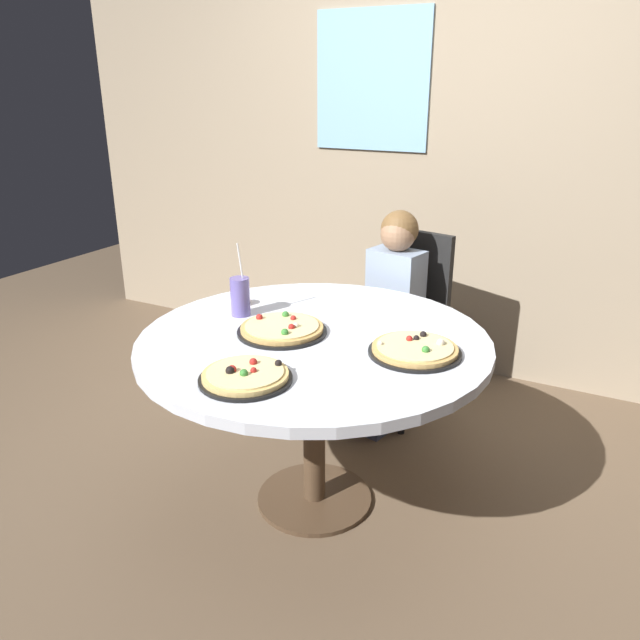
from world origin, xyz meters
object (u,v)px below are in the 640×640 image
Objects in this scene: pizza_cheese at (282,329)px; soda_cup at (240,296)px; dining_table at (314,357)px; pizza_pepperoni at (245,376)px; chair_wooden at (405,313)px; sauce_bowl at (242,300)px; pizza_veggie at (415,350)px; diner_child at (386,332)px.

soda_cup is (-0.25, 0.09, 0.06)m from pizza_cheese.
pizza_cheese reaches higher than dining_table.
pizza_pepperoni is at bearing -54.05° from soda_cup.
dining_table is 1.41× the size of chair_wooden.
chair_wooden is 13.57× the size of sauce_bowl.
chair_wooden is at bearing 111.88° from pizza_veggie.
pizza_cheese is (-0.14, -0.99, 0.24)m from chair_wooden.
soda_cup is 4.40× the size of sauce_bowl.
diner_child reaches higher than dining_table.
pizza_pepperoni is (-0.04, -1.40, 0.24)m from chair_wooden.
dining_table is 0.42m from soda_cup.
pizza_cheese is (-0.52, -0.05, 0.00)m from pizza_veggie.
soda_cup is at bearing -57.79° from sauce_bowl.
pizza_pepperoni is at bearing -92.46° from dining_table.
chair_wooden is at bearing 59.47° from sauce_bowl.
soda_cup is (-0.77, 0.04, 0.06)m from pizza_veggie.
pizza_cheese is 0.42m from pizza_pepperoni.
dining_table is 4.38× the size of pizza_pepperoni.
diner_child is 3.52× the size of soda_cup.
chair_wooden reaches higher than pizza_cheese.
chair_wooden is at bearing 79.52° from diner_child.
diner_child is 3.53× the size of pizza_pepperoni.
pizza_veggie is 0.52m from pizza_cheese.
chair_wooden reaches higher than pizza_veggie.
soda_cup reaches higher than pizza_cheese.
pizza_veggie is at bearing -2.91° from soda_cup.
pizza_veggie is 4.75× the size of sauce_bowl.
pizza_pepperoni is 0.74m from sauce_bowl.
soda_cup is at bearing 170.38° from dining_table.
dining_table is at bearing -176.39° from pizza_veggie.
soda_cup reaches higher than dining_table.
pizza_cheese is at bearing -19.52° from soda_cup.
pizza_veggie is at bearing 3.61° from dining_table.
pizza_pepperoni is (-0.02, -0.43, 0.10)m from dining_table.
pizza_cheese is at bearing -31.72° from sauce_bowl.
pizza_veggie is at bearing -10.00° from sauce_bowl.
chair_wooden is 0.19m from diner_child.
pizza_pepperoni is at bearing -75.27° from pizza_cheese.
pizza_veggie is at bearing -61.63° from diner_child.
soda_cup reaches higher than chair_wooden.
diner_child is 0.80m from sauce_bowl.
sauce_bowl is at bearing 170.00° from pizza_veggie.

